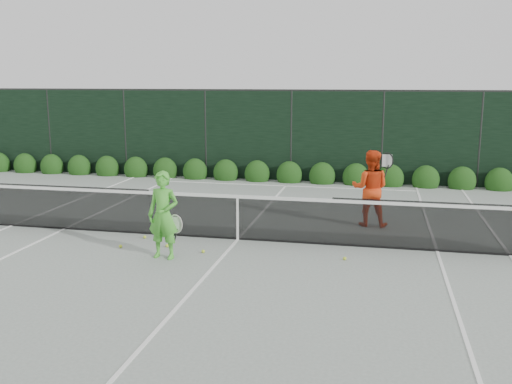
# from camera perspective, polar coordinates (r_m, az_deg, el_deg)

# --- Properties ---
(ground) EXTENTS (80.00, 80.00, 0.00)m
(ground) POSITION_cam_1_polar(r_m,az_deg,el_deg) (12.30, -1.83, -4.78)
(ground) COLOR gray
(ground) RESTS_ON ground
(tennis_net) EXTENTS (12.90, 0.10, 1.07)m
(tennis_net) POSITION_cam_1_polar(r_m,az_deg,el_deg) (12.17, -1.96, -2.36)
(tennis_net) COLOR black
(tennis_net) RESTS_ON ground
(player_woman) EXTENTS (0.68, 0.46, 1.69)m
(player_woman) POSITION_cam_1_polar(r_m,az_deg,el_deg) (11.00, -9.25, -2.31)
(player_woman) COLOR green
(player_woman) RESTS_ON ground
(player_man) EXTENTS (0.95, 0.72, 1.79)m
(player_man) POSITION_cam_1_polar(r_m,az_deg,el_deg) (13.53, 11.36, 0.38)
(player_man) COLOR red
(player_man) RESTS_ON ground
(court_lines) EXTENTS (11.03, 23.83, 0.01)m
(court_lines) POSITION_cam_1_polar(r_m,az_deg,el_deg) (12.30, -1.83, -4.75)
(court_lines) COLOR white
(court_lines) RESTS_ON ground
(windscreen_fence) EXTENTS (32.00, 21.07, 3.06)m
(windscreen_fence) POSITION_cam_1_polar(r_m,az_deg,el_deg) (9.41, -5.87, -0.33)
(windscreen_fence) COLOR black
(windscreen_fence) RESTS_ON ground
(hedge_row) EXTENTS (31.66, 0.65, 0.94)m
(hedge_row) POSITION_cam_1_polar(r_m,az_deg,el_deg) (19.11, 3.34, 1.70)
(hedge_row) COLOR #1A3D10
(hedge_row) RESTS_ON ground
(tennis_balls) EXTENTS (4.60, 0.82, 0.07)m
(tennis_balls) POSITION_cam_1_polar(r_m,az_deg,el_deg) (11.69, -6.29, -5.53)
(tennis_balls) COLOR #C0D930
(tennis_balls) RESTS_ON ground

